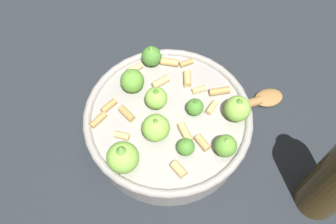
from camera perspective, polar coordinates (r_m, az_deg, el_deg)
ground_plane at (r=0.61m, az=-0.00°, el=-3.30°), size 2.40×2.40×0.00m
cooking_pan at (r=0.57m, az=-0.03°, el=-1.57°), size 0.26×0.26×0.12m
wooden_spoon at (r=0.63m, az=9.32°, el=0.42°), size 0.05×0.24×0.02m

